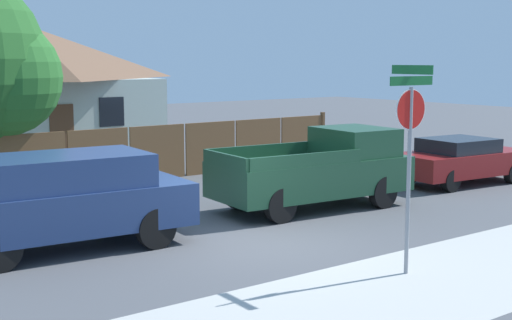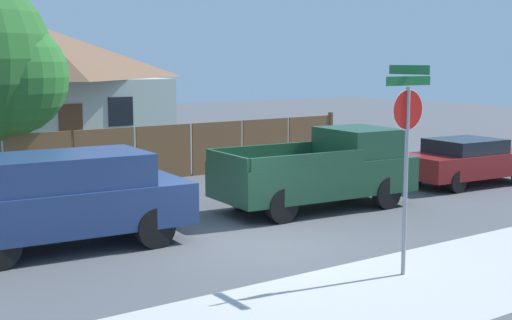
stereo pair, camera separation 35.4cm
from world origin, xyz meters
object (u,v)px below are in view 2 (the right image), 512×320
orange_pickup (322,170)px  parked_sedan (468,161)px  red_suv (64,197)px  stop_sign (407,134)px  house (36,85)px

orange_pickup → parked_sedan: bearing=5.1°
red_suv → orange_pickup: 6.46m
red_suv → stop_sign: size_ratio=1.38×
red_suv → parked_sedan: bearing=4.9°
house → red_suv: (-4.72, -15.44, -1.59)m
house → red_suv: 16.22m
red_suv → orange_pickup: orange_pickup is taller
red_suv → stop_sign: stop_sign is taller
stop_sign → parked_sedan: bearing=33.8°
house → orange_pickup: bearing=-83.6°
orange_pickup → house: bearing=101.4°
stop_sign → red_suv: bearing=130.7°
house → orange_pickup: (1.75, -15.46, -1.66)m
parked_sedan → orange_pickup: bearing=-174.9°
orange_pickup → stop_sign: stop_sign is taller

